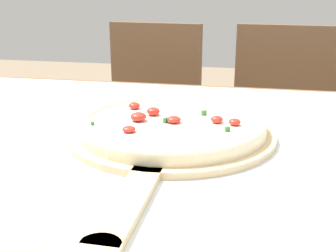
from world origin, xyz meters
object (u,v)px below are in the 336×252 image
at_px(pizza_peel, 169,137).
at_px(chair_left, 148,120).
at_px(chair_right, 279,128).
at_px(pizza, 171,124).

relative_size(pizza_peel, chair_left, 0.68).
height_order(pizza_peel, chair_left, chair_left).
bearing_deg(pizza_peel, chair_right, 73.47).
relative_size(pizza, chair_left, 0.40).
bearing_deg(pizza, chair_right, 73.05).
height_order(pizza_peel, chair_right, chair_right).
height_order(pizza_peel, pizza, pizza).
bearing_deg(chair_left, chair_right, 6.34).
distance_m(pizza, chair_right, 0.90).
xyz_separation_m(pizza_peel, chair_left, (-0.26, 0.85, -0.24)).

